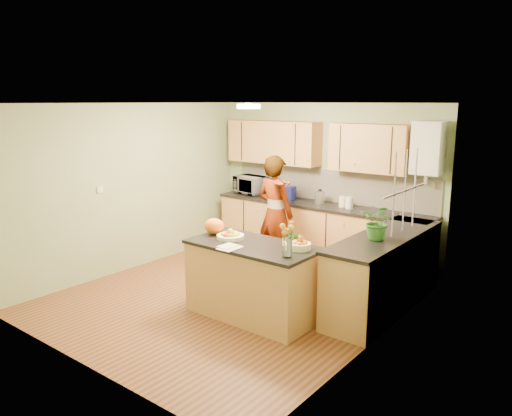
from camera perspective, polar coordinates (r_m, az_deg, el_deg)
The scene contains 28 objects.
floor at distance 6.71m, azimuth -2.42°, elevation -10.01°, with size 4.50×4.50×0.00m, color #592F19.
ceiling at distance 6.21m, azimuth -2.63°, elevation 11.88°, with size 4.00×4.50×0.02m, color silver.
wall_back at distance 8.16m, azimuth 7.81°, elevation 3.02°, with size 4.00×0.02×2.50m, color gray.
wall_front at distance 4.90m, azimuth -19.88°, elevation -3.70°, with size 4.00×0.02×2.50m, color gray.
wall_left at distance 7.77m, azimuth -13.82°, elevation 2.33°, with size 0.02×4.50×2.50m, color gray.
wall_right at distance 5.30m, azimuth 14.19°, elevation -2.19°, with size 0.02×4.50×2.50m, color gray.
back_counter at distance 8.01m, azimuth 7.18°, elevation -2.82°, with size 3.64×0.62×0.94m.
right_counter at distance 6.38m, azimuth 14.49°, elevation -7.06°, with size 0.62×2.24×0.94m.
splashback at distance 8.10m, azimuth 8.36°, elevation 2.58°, with size 3.60×0.02×0.52m, color beige.
upper_cabinets at distance 8.03m, azimuth 6.22°, elevation 7.23°, with size 3.20×0.34×0.70m.
boiler at distance 7.23m, azimuth 19.08°, elevation 6.48°, with size 0.40×0.30×0.86m.
window_right at distance 5.78m, azimuth 16.70°, elevation 1.89°, with size 0.01×1.30×1.05m.
light_switch at distance 7.40m, azimuth -17.40°, elevation 2.04°, with size 0.02×0.09×0.09m, color white.
ceiling_lamp at distance 6.44m, azimuth -0.85°, elevation 11.55°, with size 0.30×0.30×0.07m.
peninsula_island at distance 5.98m, azimuth -0.32°, elevation -8.21°, with size 1.56×0.80×0.89m.
fruit_dish at distance 6.04m, azimuth -2.94°, elevation -3.10°, with size 0.33×0.33×0.12m.
orange_bowl at distance 5.63m, azimuth 5.03°, elevation -4.12°, with size 0.25×0.25×0.15m.
flower_vase at distance 5.27m, azimuth 3.57°, elevation -2.44°, with size 0.25×0.25×0.47m.
orange_bag at distance 6.26m, azimuth -4.78°, elevation -2.08°, with size 0.26×0.22×0.20m, color orange.
papers at distance 5.68m, azimuth -3.00°, elevation -4.54°, with size 0.20×0.27×0.01m, color white.
violinist at distance 7.45m, azimuth 2.21°, elevation -0.66°, with size 0.64×0.42×1.75m, color tan.
violin at distance 7.06m, azimuth 2.52°, elevation 2.98°, with size 0.59×0.24×0.12m, color #4A1304, non-canonical shape.
microwave at distance 8.70m, azimuth -0.62°, elevation 2.67°, with size 0.56×0.38×0.31m, color white.
blue_box at distance 8.23m, azimuth 3.51°, elevation 1.76°, with size 0.27×0.20×0.21m, color navy.
kettle at distance 7.90m, azimuth 7.29°, elevation 1.28°, with size 0.15×0.15×0.28m.
jar_cream at distance 7.72m, azimuth 9.86°, elevation 0.73°, with size 0.11×0.11×0.17m, color #F4EBC3.
jar_white at distance 7.63m, azimuth 10.61°, elevation 0.60°, with size 0.11×0.11×0.18m, color white.
potted_plant at distance 5.96m, azimuth 13.81°, elevation -1.53°, with size 0.39×0.34×0.43m, color #2D6A23.
Camera 1 is at (4.04, -4.72, 2.53)m, focal length 35.00 mm.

